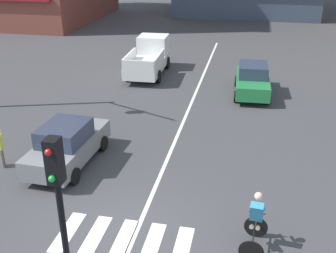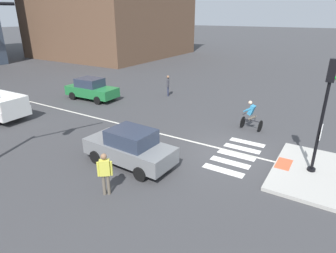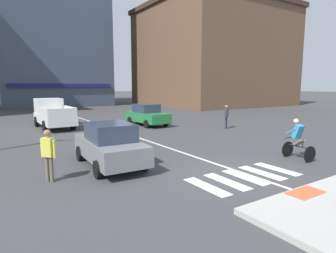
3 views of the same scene
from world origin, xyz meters
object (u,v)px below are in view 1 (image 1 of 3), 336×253
Objects in this scene: car_green_eastbound_far at (252,80)px; cyclist at (256,221)px; pedestrian_at_curb_left at (0,143)px; signal_pole at (63,228)px; pickup_truck_white_westbound_distant at (150,57)px; car_grey_westbound_near at (67,144)px.

cyclist is (0.32, -12.33, 0.06)m from car_green_eastbound_far.
signal_pole is at bearing -48.21° from pedestrian_at_curb_left.
cyclist is (6.67, -15.06, -0.11)m from pickup_truck_white_westbound_distant.
signal_pole is at bearing -101.48° from car_green_eastbound_far.
car_grey_westbound_near is at bearing 154.42° from cyclist.
pickup_truck_white_westbound_distant is 16.47m from cyclist.
pickup_truck_white_westbound_distant reaches higher than car_grey_westbound_near.
car_green_eastbound_far is at bearing 54.26° from car_grey_westbound_near.
pickup_truck_white_westbound_distant is (0.17, 11.78, 0.17)m from car_grey_westbound_near.
signal_pole is 8.56m from pedestrian_at_curb_left.
signal_pole is at bearing -134.33° from cyclist.
signal_pole reaches higher than pedestrian_at_curb_left.
pedestrian_at_curb_left is (-2.45, -12.49, 0.00)m from pickup_truck_white_westbound_distant.
car_green_eastbound_far is (6.52, 9.06, 0.00)m from car_grey_westbound_near.
cyclist is at bearing 45.67° from signal_pole.
car_grey_westbound_near is at bearing 115.31° from signal_pole.
pickup_truck_white_westbound_distant is at bearing 156.79° from car_green_eastbound_far.
pickup_truck_white_westbound_distant is at bearing 78.91° from pedestrian_at_curb_left.
pickup_truck_white_westbound_distant is 3.07× the size of cyclist.
pickup_truck_white_westbound_distant is 3.09× the size of pedestrian_at_curb_left.
signal_pole is at bearing -64.69° from car_grey_westbound_near.
car_green_eastbound_far is at bearing 78.52° from signal_pole.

